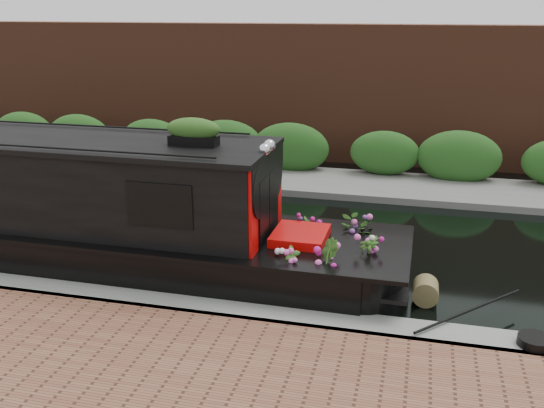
# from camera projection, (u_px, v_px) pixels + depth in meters

# --- Properties ---
(ground) EXTENTS (80.00, 80.00, 0.00)m
(ground) POSITION_uv_depth(u_px,v_px,m) (246.00, 239.00, 12.27)
(ground) COLOR black
(ground) RESTS_ON ground
(near_bank_coping) EXTENTS (40.00, 0.60, 0.50)m
(near_bank_coping) POSITION_uv_depth(u_px,v_px,m) (185.00, 316.00, 9.22)
(near_bank_coping) COLOR gray
(near_bank_coping) RESTS_ON ground
(far_bank_path) EXTENTS (40.00, 2.40, 0.34)m
(far_bank_path) POSITION_uv_depth(u_px,v_px,m) (290.00, 183.00, 16.14)
(far_bank_path) COLOR slate
(far_bank_path) RESTS_ON ground
(far_hedge) EXTENTS (40.00, 1.10, 2.80)m
(far_hedge) POSITION_uv_depth(u_px,v_px,m) (297.00, 174.00, 16.97)
(far_hedge) COLOR #23511B
(far_hedge) RESTS_ON ground
(far_brick_wall) EXTENTS (40.00, 1.00, 8.00)m
(far_brick_wall) POSITION_uv_depth(u_px,v_px,m) (311.00, 157.00, 18.90)
(far_brick_wall) COLOR #572D1D
(far_brick_wall) RESTS_ON ground
(narrowboat) EXTENTS (12.96, 2.35, 3.04)m
(narrowboat) POSITION_uv_depth(u_px,v_px,m) (30.00, 214.00, 11.00)
(narrowboat) COLOR black
(narrowboat) RESTS_ON ground
(rope_fender) EXTENTS (0.41, 0.43, 0.41)m
(rope_fender) POSITION_uv_depth(u_px,v_px,m) (426.00, 291.00, 9.60)
(rope_fender) COLOR olive
(rope_fender) RESTS_ON ground
(coiled_mooring_rope) EXTENTS (0.44, 0.44, 0.12)m
(coiled_mooring_rope) POSITION_uv_depth(u_px,v_px,m) (535.00, 341.00, 7.95)
(coiled_mooring_rope) COLOR black
(coiled_mooring_rope) RESTS_ON near_bank_coping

